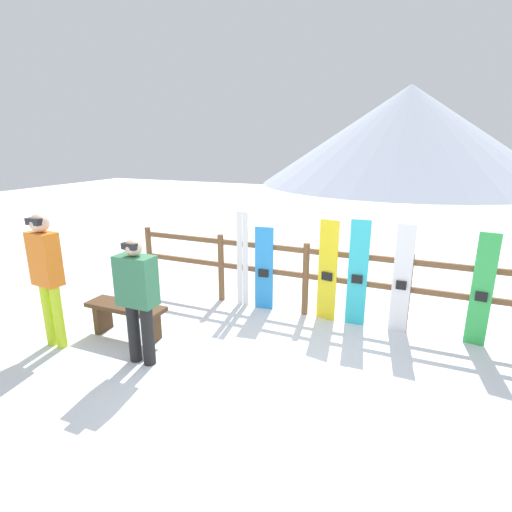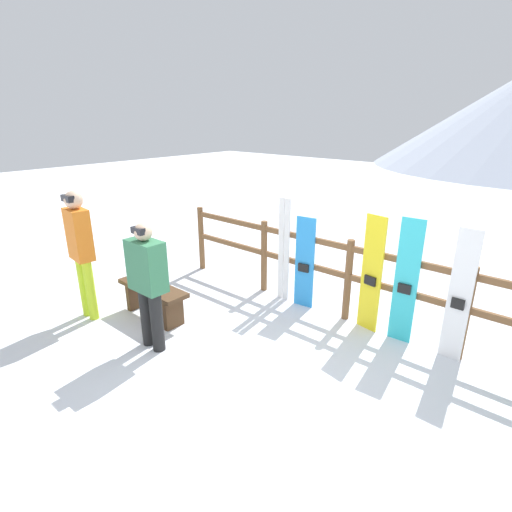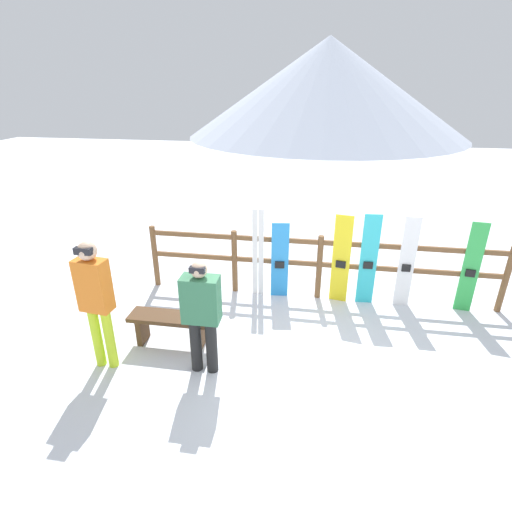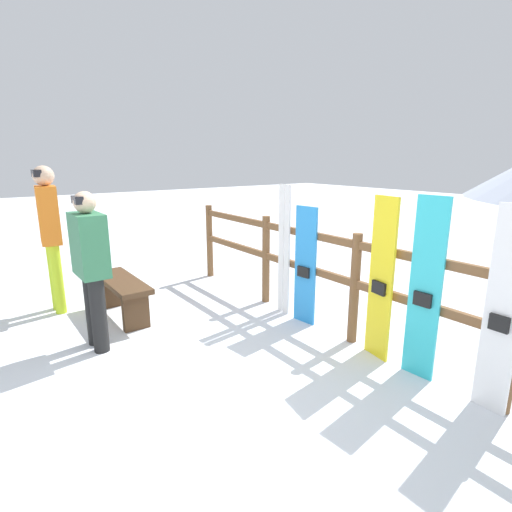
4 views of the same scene
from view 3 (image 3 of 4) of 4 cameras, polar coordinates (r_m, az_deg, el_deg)
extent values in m
plane|color=white|center=(5.67, 8.32, -14.85)|extent=(40.00, 40.00, 0.00)
cone|color=#B2BCD1|center=(28.26, 10.14, 22.59)|extent=(18.00, 18.00, 6.00)
cylinder|color=brown|center=(7.50, -14.23, -0.02)|extent=(0.10, 0.10, 1.15)
cylinder|color=brown|center=(7.06, -3.08, -0.80)|extent=(0.10, 0.10, 1.15)
cylinder|color=brown|center=(6.92, 9.01, -1.61)|extent=(0.10, 0.10, 1.15)
cylinder|color=brown|center=(7.10, 21.05, -2.35)|extent=(0.10, 0.10, 1.15)
cylinder|color=brown|center=(7.57, 32.07, -2.94)|extent=(0.10, 0.10, 1.15)
cube|color=brown|center=(6.90, 9.04, -1.18)|extent=(5.93, 0.05, 0.08)
cube|color=brown|center=(6.74, 9.26, 1.92)|extent=(5.93, 0.05, 0.08)
cube|color=#4C331E|center=(5.84, -12.25, -8.58)|extent=(1.16, 0.36, 0.06)
cube|color=#4C331E|center=(6.12, -15.90, -9.97)|extent=(0.08, 0.29, 0.42)
cube|color=#4C331E|center=(5.84, -7.98, -11.02)|extent=(0.08, 0.29, 0.42)
cylinder|color=#B7D826|center=(5.73, -21.77, -10.71)|extent=(0.13, 0.13, 0.87)
cylinder|color=#B7D826|center=(5.65, -20.18, -10.99)|extent=(0.13, 0.13, 0.87)
cube|color=orange|center=(5.31, -22.21, -3.90)|extent=(0.42, 0.26, 0.69)
sphere|color=#D8B293|center=(5.12, -23.00, 0.68)|extent=(0.24, 0.24, 0.24)
cube|color=black|center=(5.06, -23.45, 0.67)|extent=(0.21, 0.08, 0.08)
cylinder|color=black|center=(5.35, -8.57, -12.41)|extent=(0.15, 0.15, 0.76)
cylinder|color=black|center=(5.30, -6.36, -12.69)|extent=(0.15, 0.15, 0.76)
cube|color=#33724C|center=(4.95, -7.89, -6.16)|extent=(0.47, 0.26, 0.60)
sphere|color=#D8B293|center=(4.76, -8.17, -1.93)|extent=(0.21, 0.21, 0.21)
cube|color=black|center=(4.70, -8.40, -1.98)|extent=(0.19, 0.07, 0.07)
cube|color=white|center=(6.86, -0.15, 0.41)|extent=(0.09, 0.02, 1.58)
cube|color=white|center=(6.85, 0.72, 0.35)|extent=(0.09, 0.02, 1.58)
cube|color=#288CE0|center=(6.85, 3.43, -0.66)|extent=(0.30, 0.06, 1.36)
cube|color=black|center=(6.86, 3.39, -1.27)|extent=(0.17, 0.05, 0.12)
cube|color=yellow|center=(6.80, 12.05, -0.50)|extent=(0.29, 0.08, 1.55)
cube|color=black|center=(6.81, 12.01, -1.18)|extent=(0.17, 0.06, 0.12)
cube|color=#2DBFCC|center=(6.84, 15.76, -0.59)|extent=(0.28, 0.04, 1.59)
cube|color=black|center=(6.84, 15.71, -1.29)|extent=(0.16, 0.04, 0.12)
cube|color=white|center=(6.94, 20.72, -0.94)|extent=(0.25, 0.03, 1.58)
cube|color=black|center=(6.95, 20.66, -1.63)|extent=(0.14, 0.03, 0.12)
cube|color=green|center=(7.23, 28.35, -1.54)|extent=(0.26, 0.06, 1.54)
cube|color=black|center=(7.23, 28.30, -2.19)|extent=(0.14, 0.05, 0.12)
camera|label=1|loc=(2.00, 69.97, -20.53)|focal=28.00mm
camera|label=2|loc=(3.03, 60.59, -4.56)|focal=28.00mm
camera|label=4|loc=(4.43, 44.45, -5.35)|focal=28.00mm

